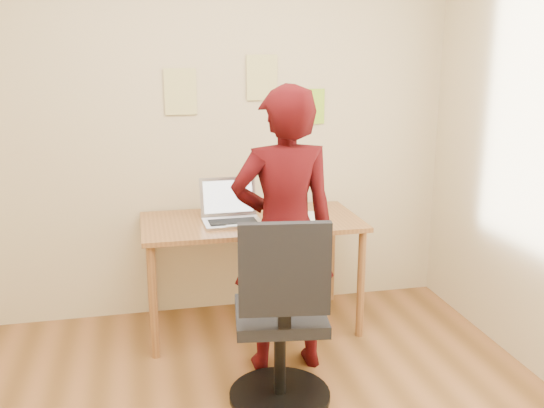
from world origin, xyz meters
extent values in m
cube|color=beige|center=(0.00, 1.77, 1.35)|extent=(3.50, 0.04, 2.70)
cube|color=#956233|center=(0.29, 1.38, 0.72)|extent=(1.40, 0.70, 0.03)
cylinder|color=#956233|center=(-0.36, 1.08, 0.35)|extent=(0.05, 0.05, 0.71)
cylinder|color=#956233|center=(0.94, 1.08, 0.35)|extent=(0.05, 0.05, 0.71)
cylinder|color=#956233|center=(-0.36, 1.68, 0.35)|extent=(0.05, 0.05, 0.71)
cylinder|color=#956233|center=(0.94, 1.68, 0.35)|extent=(0.05, 0.05, 0.71)
cube|color=#B0B0B7|center=(0.16, 1.31, 0.75)|extent=(0.37, 0.26, 0.02)
cube|color=black|center=(0.16, 1.31, 0.76)|extent=(0.30, 0.14, 0.00)
cube|color=#B0B0B7|center=(0.15, 1.47, 0.88)|extent=(0.36, 0.08, 0.25)
cube|color=white|center=(0.15, 1.47, 0.88)|extent=(0.32, 0.06, 0.20)
cube|color=white|center=(0.67, 1.35, 0.74)|extent=(0.29, 0.35, 0.00)
cube|color=black|center=(0.60, 1.17, 0.74)|extent=(0.08, 0.13, 0.01)
cube|color=#3F4C59|center=(0.60, 1.17, 0.75)|extent=(0.06, 0.10, 0.00)
cube|color=#D9D381|center=(-0.11, 1.74, 1.54)|extent=(0.21, 0.00, 0.30)
cube|color=#D9D381|center=(0.44, 1.74, 1.62)|extent=(0.21, 0.00, 0.30)
cube|color=#9EDF32|center=(0.79, 1.74, 1.42)|extent=(0.18, 0.00, 0.24)
cube|color=black|center=(0.27, 0.49, 0.48)|extent=(0.52, 0.52, 0.06)
cube|color=black|center=(0.24, 0.27, 0.81)|extent=(0.44, 0.11, 0.46)
cube|color=black|center=(0.24, 0.28, 0.58)|extent=(0.07, 0.05, 0.12)
cylinder|color=black|center=(0.27, 0.49, 0.23)|extent=(0.06, 0.06, 0.46)
cylinder|color=black|center=(0.27, 0.49, 0.02)|extent=(0.54, 0.54, 0.03)
imported|color=#3D080A|center=(0.37, 0.83, 0.82)|extent=(0.60, 0.39, 1.63)
camera|label=1|loc=(-0.40, -2.31, 1.81)|focal=40.00mm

